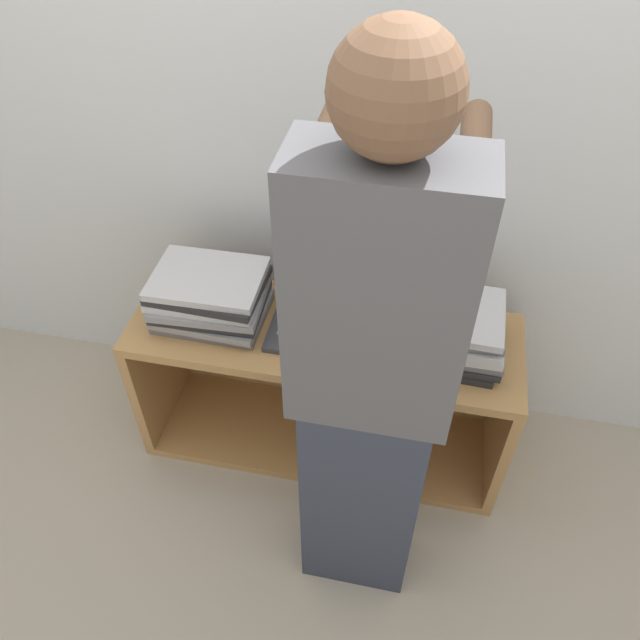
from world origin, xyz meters
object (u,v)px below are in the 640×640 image
Objects in this scene: laptop_stack_left at (210,296)px; person at (370,387)px; laptop_open at (328,307)px; laptop_stack_right at (444,329)px.

laptop_stack_left is 0.21× the size of person.
person reaches higher than laptop_open.
laptop_stack_left is 0.80m from laptop_stack_right.
person is at bearing -111.40° from laptop_stack_right.
laptop_stack_left is 0.80m from person.
laptop_open is 0.22× the size of person.
person is at bearing -68.33° from laptop_open.
laptop_stack_right is at bearing 68.60° from person.
laptop_stack_left is (-0.40, -0.06, 0.03)m from laptop_open.
laptop_stack_right is at bearing -8.88° from laptop_open.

